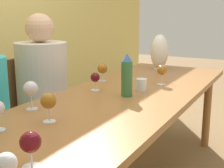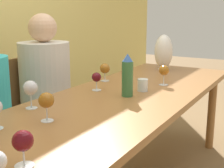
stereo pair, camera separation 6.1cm
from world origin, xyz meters
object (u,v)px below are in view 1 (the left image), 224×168
(vase, at_px, (159,52))
(wine_glass_2, at_px, (31,143))
(wine_glass_6, at_px, (48,101))
(water_bottle, at_px, (127,76))
(wine_glass_5, at_px, (162,71))
(wine_glass_7, at_px, (95,78))
(person_far, at_px, (44,91))
(water_tumbler, at_px, (141,85))
(chair_far, at_px, (37,109))
(wine_glass_0, at_px, (31,89))
(wine_glass_1, at_px, (102,69))
(wine_glass_3, at_px, (6,165))

(vase, bearing_deg, wine_glass_2, -172.20)
(wine_glass_2, distance_m, wine_glass_6, 0.45)
(wine_glass_2, bearing_deg, water_bottle, 7.22)
(vase, xyz_separation_m, wine_glass_5, (-0.55, -0.22, -0.06))
(water_bottle, height_order, wine_glass_7, water_bottle)
(wine_glass_6, height_order, person_far, person_far)
(water_tumbler, xyz_separation_m, chair_far, (-0.09, 0.85, -0.27))
(water_tumbler, xyz_separation_m, wine_glass_0, (-0.66, 0.36, 0.07))
(water_bottle, relative_size, person_far, 0.22)
(wine_glass_6, bearing_deg, wine_glass_1, 14.63)
(water_tumbler, height_order, wine_glass_2, wine_glass_2)
(water_bottle, xyz_separation_m, person_far, (0.08, 0.74, -0.20))
(water_tumbler, distance_m, wine_glass_7, 0.31)
(wine_glass_3, xyz_separation_m, wine_glass_6, (0.53, 0.29, 0.01))
(vase, distance_m, chair_far, 1.18)
(person_far, bearing_deg, wine_glass_6, -137.72)
(wine_glass_2, xyz_separation_m, wine_glass_6, (0.38, 0.24, 0.01))
(water_bottle, height_order, wine_glass_2, water_bottle)
(wine_glass_0, height_order, wine_glass_7, wine_glass_0)
(vase, distance_m, person_far, 1.09)
(wine_glass_0, distance_m, wine_glass_7, 0.53)
(wine_glass_2, distance_m, wine_glass_3, 0.16)
(water_tumbler, xyz_separation_m, wine_glass_1, (0.14, 0.38, 0.05))
(water_tumbler, xyz_separation_m, wine_glass_6, (-0.77, 0.15, 0.06))
(wine_glass_1, xyz_separation_m, wine_glass_5, (0.10, -0.44, 0.01))
(wine_glass_3, xyz_separation_m, wine_glass_5, (1.54, 0.09, 0.01))
(water_bottle, bearing_deg, person_far, 83.80)
(vase, height_order, wine_glass_7, vase)
(vase, xyz_separation_m, chair_far, (-0.88, 0.68, -0.40))
(chair_far, bearing_deg, wine_glass_6, -134.10)
(vase, relative_size, wine_glass_6, 2.25)
(wine_glass_5, bearing_deg, wine_glass_0, 155.24)
(water_bottle, xyz_separation_m, wine_glass_3, (-1.14, -0.18, -0.04))
(vase, bearing_deg, wine_glass_1, 161.91)
(wine_glass_3, bearing_deg, wine_glass_0, 38.16)
(vase, distance_m, wine_glass_1, 0.69)
(wine_glass_3, bearing_deg, water_tumbler, 6.49)
(wine_glass_6, bearing_deg, wine_glass_2, -147.60)
(water_bottle, xyz_separation_m, wine_glass_2, (-0.98, -0.12, -0.04))
(wine_glass_6, xyz_separation_m, wine_glass_7, (0.63, 0.13, -0.02))
(water_bottle, height_order, vase, vase)
(wine_glass_7, bearing_deg, person_far, 84.03)
(wine_glass_0, height_order, wine_glass_2, wine_glass_0)
(vase, relative_size, wine_glass_2, 2.48)
(wine_glass_1, bearing_deg, wine_glass_2, -159.61)
(wine_glass_0, distance_m, wine_glass_1, 0.80)
(water_tumbler, bearing_deg, wine_glass_5, -12.84)
(wine_glass_0, relative_size, chair_far, 0.17)
(water_bottle, relative_size, vase, 0.84)
(chair_far, bearing_deg, water_bottle, -95.57)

